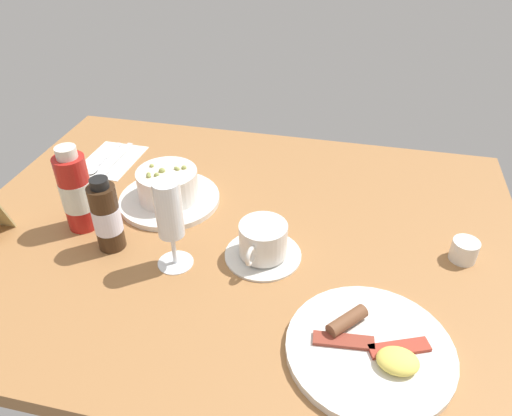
{
  "coord_description": "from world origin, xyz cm",
  "views": [
    {
      "loc": [
        -20.19,
        71.75,
        59.24
      ],
      "look_at": [
        -3.53,
        -1.54,
        5.12
      ],
      "focal_mm": 33.93,
      "sensor_mm": 36.0,
      "label": 1
    }
  ],
  "objects": [
    {
      "name": "porridge_bowl",
      "position": [
        16.54,
        -6.72,
        3.46
      ],
      "size": [
        21.22,
        21.22,
        8.27
      ],
      "color": "silver",
      "rests_on": "ground_plane"
    },
    {
      "name": "coffee_cup",
      "position": [
        -6.55,
        6.06,
        3.31
      ],
      "size": [
        14.13,
        14.19,
        7.08
      ],
      "color": "silver",
      "rests_on": "ground_plane"
    },
    {
      "name": "creamer_jug",
      "position": [
        -42.12,
        -1.21,
        2.11
      ],
      "size": [
        5.63,
        4.86,
        4.75
      ],
      "color": "silver",
      "rests_on": "ground_plane"
    },
    {
      "name": "ground_plane",
      "position": [
        0.0,
        0.0,
        -1.5
      ],
      "size": [
        110.0,
        84.0,
        3.0
      ],
      "primitive_type": "cube",
      "color": "#9E6B3D"
    },
    {
      "name": "wine_glass",
      "position": [
        8.46,
        11.4,
        10.99
      ],
      "size": [
        6.46,
        6.46,
        17.42
      ],
      "color": "white",
      "rests_on": "ground_plane"
    },
    {
      "name": "sauce_bottle_red",
      "position": [
        30.11,
        4.84,
        8.02
      ],
      "size": [
        6.01,
        6.01,
        17.61
      ],
      "color": "#B21E19",
      "rests_on": "ground_plane"
    },
    {
      "name": "sauce_bottle_brown",
      "position": [
        21.75,
        9.41,
        6.79
      ],
      "size": [
        5.12,
        5.12,
        14.87
      ],
      "color": "#382314",
      "rests_on": "ground_plane"
    },
    {
      "name": "breakfast_plate",
      "position": [
        -26.57,
        23.69,
        0.91
      ],
      "size": [
        24.85,
        24.85,
        3.7
      ],
      "color": "silver",
      "rests_on": "ground_plane"
    },
    {
      "name": "cutlery_setting",
      "position": [
        36.87,
        -19.52,
        0.27
      ],
      "size": [
        12.73,
        17.18,
        0.9
      ],
      "color": "silver",
      "rests_on": "ground_plane"
    }
  ]
}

